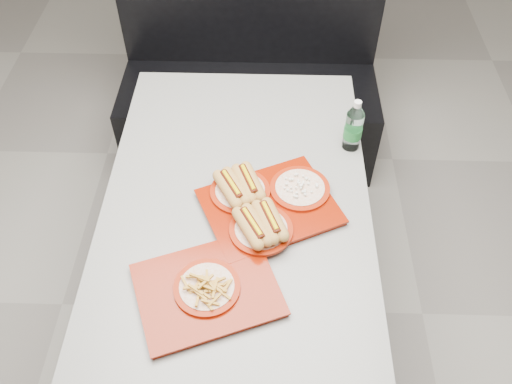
{
  "coord_description": "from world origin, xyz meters",
  "views": [
    {
      "loc": [
        0.1,
        -1.19,
        2.14
      ],
      "look_at": [
        0.07,
        -0.04,
        0.83
      ],
      "focal_mm": 38.0,
      "sensor_mm": 36.0,
      "label": 1
    }
  ],
  "objects_px": {
    "diner_table": "(238,229)",
    "booth_bench": "(249,83)",
    "tray_near": "(264,204)",
    "tray_far": "(207,288)",
    "water_bottle": "(353,128)"
  },
  "relations": [
    {
      "from": "booth_bench",
      "to": "water_bottle",
      "type": "xyz_separation_m",
      "value": [
        0.41,
        -0.82,
        0.44
      ]
    },
    {
      "from": "booth_bench",
      "to": "tray_far",
      "type": "bearing_deg",
      "value": -92.59
    },
    {
      "from": "diner_table",
      "to": "booth_bench",
      "type": "height_order",
      "value": "booth_bench"
    },
    {
      "from": "diner_table",
      "to": "tray_near",
      "type": "relative_size",
      "value": 2.75
    },
    {
      "from": "diner_table",
      "to": "tray_far",
      "type": "xyz_separation_m",
      "value": [
        -0.07,
        -0.37,
        0.19
      ]
    },
    {
      "from": "tray_near",
      "to": "tray_far",
      "type": "relative_size",
      "value": 1.06
    },
    {
      "from": "booth_bench",
      "to": "tray_near",
      "type": "bearing_deg",
      "value": -85.25
    },
    {
      "from": "tray_near",
      "to": "water_bottle",
      "type": "height_order",
      "value": "water_bottle"
    },
    {
      "from": "booth_bench",
      "to": "tray_far",
      "type": "xyz_separation_m",
      "value": [
        -0.07,
        -1.46,
        0.37
      ]
    },
    {
      "from": "booth_bench",
      "to": "diner_table",
      "type": "bearing_deg",
      "value": -90.0
    },
    {
      "from": "booth_bench",
      "to": "tray_near",
      "type": "xyz_separation_m",
      "value": [
        0.09,
        -1.14,
        0.38
      ]
    },
    {
      "from": "tray_far",
      "to": "water_bottle",
      "type": "relative_size",
      "value": 2.33
    },
    {
      "from": "diner_table",
      "to": "tray_far",
      "type": "height_order",
      "value": "tray_far"
    },
    {
      "from": "tray_far",
      "to": "water_bottle",
      "type": "xyz_separation_m",
      "value": [
        0.47,
        0.64,
        0.07
      ]
    },
    {
      "from": "tray_near",
      "to": "tray_far",
      "type": "bearing_deg",
      "value": -116.87
    }
  ]
}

